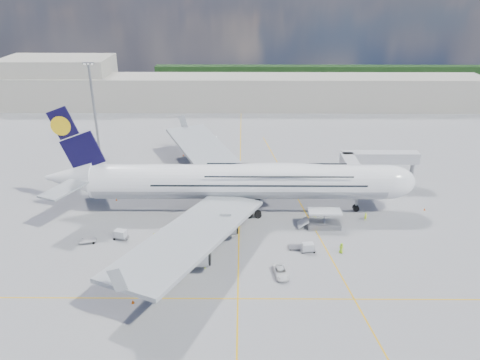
{
  "coord_description": "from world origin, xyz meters",
  "views": [
    {
      "loc": [
        0.75,
        -79.49,
        46.41
      ],
      "look_at": [
        0.16,
        8.0,
        8.01
      ],
      "focal_mm": 35.0,
      "sensor_mm": 36.0,
      "label": 1
    }
  ],
  "objects_px": {
    "crew_wing": "(154,237)",
    "baggage_tug": "(160,266)",
    "light_mast": "(94,108)",
    "cone_wing_left_inner": "(203,182)",
    "cone_wing_right_inner": "(202,241)",
    "dolly_row_c": "(163,238)",
    "dolly_nose_far": "(297,247)",
    "dolly_row_b": "(167,235)",
    "service_van": "(281,272)",
    "airliner": "(241,181)",
    "cone_wing_left_outer": "(183,155)",
    "crew_loader": "(315,213)",
    "dolly_nose_near": "(308,247)",
    "cargo_loader": "(323,221)",
    "catering_truck_outer": "(204,141)",
    "cone_wing_right_outer": "(133,302)",
    "jet_bridge": "(369,162)",
    "dolly_back": "(88,241)",
    "crew_van": "(341,248)",
    "cone_nose": "(425,209)",
    "crew_nose": "(366,217)",
    "dolly_row_a": "(121,234)",
    "crew_tug": "(205,264)",
    "cone_tail": "(116,200)",
    "catering_truck_inner": "(209,180)"
  },
  "relations": [
    {
      "from": "cargo_loader",
      "to": "catering_truck_inner",
      "type": "xyz_separation_m",
      "value": [
        -24.17,
        19.42,
        0.53
      ]
    },
    {
      "from": "light_mast",
      "to": "cone_wing_left_inner",
      "type": "xyz_separation_m",
      "value": [
        30.94,
        -20.84,
        -12.9
      ]
    },
    {
      "from": "airliner",
      "to": "crew_nose",
      "type": "xyz_separation_m",
      "value": [
        25.78,
        -4.3,
        -5.99
      ]
    },
    {
      "from": "light_mast",
      "to": "crew_nose",
      "type": "bearing_deg",
      "value": -30.76
    },
    {
      "from": "light_mast",
      "to": "crew_wing",
      "type": "relative_size",
      "value": 15.66
    },
    {
      "from": "catering_truck_outer",
      "to": "crew_van",
      "type": "height_order",
      "value": "catering_truck_outer"
    },
    {
      "from": "light_mast",
      "to": "dolly_nose_far",
      "type": "xyz_separation_m",
      "value": [
        50.73,
        -50.25,
        -12.86
      ]
    },
    {
      "from": "baggage_tug",
      "to": "crew_van",
      "type": "bearing_deg",
      "value": -12.33
    },
    {
      "from": "dolly_row_b",
      "to": "cone_wing_right_inner",
      "type": "xyz_separation_m",
      "value": [
        6.69,
        -0.97,
        -0.88
      ]
    },
    {
      "from": "cone_tail",
      "to": "dolly_nose_near",
      "type": "bearing_deg",
      "value": -27.39
    },
    {
      "from": "dolly_nose_near",
      "to": "cone_wing_right_inner",
      "type": "height_order",
      "value": "dolly_nose_near"
    },
    {
      "from": "crew_nose",
      "to": "cone_wing_left_inner",
      "type": "distance_m",
      "value": 39.67
    },
    {
      "from": "jet_bridge",
      "to": "cone_nose",
      "type": "bearing_deg",
      "value": -46.5
    },
    {
      "from": "dolly_back",
      "to": "crew_nose",
      "type": "height_order",
      "value": "crew_nose"
    },
    {
      "from": "dolly_nose_near",
      "to": "crew_wing",
      "type": "relative_size",
      "value": 1.74
    },
    {
      "from": "crew_wing",
      "to": "dolly_nose_near",
      "type": "bearing_deg",
      "value": -97.02
    },
    {
      "from": "cone_wing_right_outer",
      "to": "cone_wing_left_inner",
      "type": "bearing_deg",
      "value": 81.07
    },
    {
      "from": "light_mast",
      "to": "cargo_loader",
      "type": "bearing_deg",
      "value": -36.54
    },
    {
      "from": "airliner",
      "to": "cone_wing_left_outer",
      "type": "relative_size",
      "value": 138.79
    },
    {
      "from": "light_mast",
      "to": "cone_wing_right_inner",
      "type": "relative_size",
      "value": 42.88
    },
    {
      "from": "dolly_row_c",
      "to": "dolly_nose_far",
      "type": "xyz_separation_m",
      "value": [
        25.1,
        -1.98,
        -0.58
      ]
    },
    {
      "from": "dolly_nose_near",
      "to": "crew_loader",
      "type": "distance_m",
      "value": 13.61
    },
    {
      "from": "dolly_nose_far",
      "to": "service_van",
      "type": "height_order",
      "value": "service_van"
    },
    {
      "from": "dolly_row_c",
      "to": "dolly_nose_near",
      "type": "height_order",
      "value": "same"
    },
    {
      "from": "dolly_row_a",
      "to": "crew_tug",
      "type": "xyz_separation_m",
      "value": [
        16.9,
        -9.9,
        -0.12
      ]
    },
    {
      "from": "cone_wing_right_inner",
      "to": "cone_wing_right_outer",
      "type": "xyz_separation_m",
      "value": [
        -9.26,
        -17.85,
        0.02
      ]
    },
    {
      "from": "baggage_tug",
      "to": "jet_bridge",
      "type": "bearing_deg",
      "value": 15.36
    },
    {
      "from": "dolly_row_a",
      "to": "dolly_row_b",
      "type": "distance_m",
      "value": 9.04
    },
    {
      "from": "light_mast",
      "to": "dolly_nose_near",
      "type": "xyz_separation_m",
      "value": [
        52.65,
        -51.32,
        -12.28
      ]
    },
    {
      "from": "dolly_row_c",
      "to": "service_van",
      "type": "height_order",
      "value": "dolly_row_c"
    },
    {
      "from": "crew_loader",
      "to": "cone_tail",
      "type": "distance_m",
      "value": 44.19
    },
    {
      "from": "dolly_nose_far",
      "to": "dolly_row_b",
      "type": "bearing_deg",
      "value": 169.68
    },
    {
      "from": "cone_wing_left_inner",
      "to": "cone_tail",
      "type": "relative_size",
      "value": 1.19
    },
    {
      "from": "cargo_loader",
      "to": "catering_truck_outer",
      "type": "xyz_separation_m",
      "value": [
        -27.47,
        47.03,
        0.85
      ]
    },
    {
      "from": "crew_wing",
      "to": "cone_wing_right_inner",
      "type": "xyz_separation_m",
      "value": [
        9.16,
        -0.71,
        -0.53
      ]
    },
    {
      "from": "crew_wing",
      "to": "baggage_tug",
      "type": "bearing_deg",
      "value": -164.09
    },
    {
      "from": "cone_nose",
      "to": "cone_tail",
      "type": "height_order",
      "value": "cone_nose"
    },
    {
      "from": "jet_bridge",
      "to": "cone_wing_right_outer",
      "type": "relative_size",
      "value": 29.64
    },
    {
      "from": "cone_wing_right_outer",
      "to": "crew_loader",
      "type": "bearing_deg",
      "value": 41.29
    },
    {
      "from": "airliner",
      "to": "cone_wing_left_outer",
      "type": "xyz_separation_m",
      "value": [
        -16.23,
        32.83,
        -6.59
      ]
    },
    {
      "from": "jet_bridge",
      "to": "crew_wing",
      "type": "xyz_separation_m",
      "value": [
        -45.9,
        -23.59,
        -6.04
      ]
    },
    {
      "from": "jet_bridge",
      "to": "cargo_loader",
      "type": "bearing_deg",
      "value": -125.75
    },
    {
      "from": "dolly_back",
      "to": "cone_wing_left_inner",
      "type": "height_order",
      "value": "cone_wing_left_inner"
    },
    {
      "from": "catering_truck_outer",
      "to": "cone_nose",
      "type": "xyz_separation_m",
      "value": [
        50.55,
        -39.62,
        -1.84
      ]
    },
    {
      "from": "catering_truck_outer",
      "to": "cone_wing_right_inner",
      "type": "distance_m",
      "value": 53.45
    },
    {
      "from": "cone_nose",
      "to": "crew_nose",
      "type": "bearing_deg",
      "value": -161.62
    },
    {
      "from": "cargo_loader",
      "to": "cone_nose",
      "type": "distance_m",
      "value": 24.26
    },
    {
      "from": "crew_loader",
      "to": "cone_wing_left_inner",
      "type": "height_order",
      "value": "crew_loader"
    },
    {
      "from": "service_van",
      "to": "jet_bridge",
      "type": "bearing_deg",
      "value": 48.55
    },
    {
      "from": "dolly_row_b",
      "to": "cone_tail",
      "type": "relative_size",
      "value": 6.8
    }
  ]
}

